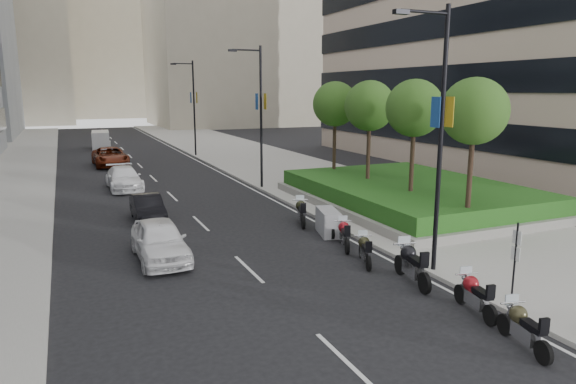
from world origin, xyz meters
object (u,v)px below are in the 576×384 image
lamp_post_0 (438,128)px  motorcycle_5 (328,222)px  car_b (148,208)px  motorcycle_6 (301,212)px  lamp_post_2 (192,103)px  motorcycle_4 (344,235)px  car_c (124,178)px  motorcycle_3 (365,250)px  motorcycle_1 (475,295)px  motorcycle_2 (411,264)px  delivery_van (101,141)px  lamp_post_1 (259,110)px  car_d (110,157)px  motorcycle_0 (523,327)px  parking_sign (515,257)px  car_a (160,240)px

lamp_post_0 → motorcycle_5: 7.40m
car_b → motorcycle_6: bearing=-28.4°
lamp_post_2 → motorcycle_4: 31.55m
lamp_post_2 → car_c: bearing=-119.0°
car_c → motorcycle_3: bearing=-71.8°
motorcycle_1 → motorcycle_3: bearing=18.3°
motorcycle_2 → motorcycle_5: 6.25m
motorcycle_2 → motorcycle_4: bearing=12.2°
car_c → lamp_post_2: bearing=60.1°
car_b → lamp_post_2: bearing=71.9°
delivery_van → motorcycle_6: bearing=-76.4°
lamp_post_1 → motorcycle_4: size_ratio=4.50×
car_d → motorcycle_5: bearing=-76.8°
motorcycle_3 → motorcycle_4: (0.28, 2.00, 0.03)m
car_b → car_c: (-0.14, 8.99, 0.08)m
motorcycle_2 → lamp_post_1: bearing=6.9°
motorcycle_0 → car_d: bearing=22.3°
car_b → motorcycle_0: bearing=-68.1°
car_b → car_c: size_ratio=0.78×
lamp_post_2 → motorcycle_2: lamp_post_2 is taller
motorcycle_3 → delivery_van: (-6.22, 43.57, 0.37)m
parking_sign → motorcycle_5: size_ratio=1.25×
lamp_post_1 → car_b: lamp_post_1 is taller
motorcycle_6 → car_c: car_c is taller
motorcycle_4 → motorcycle_5: bearing=12.5°
car_a → lamp_post_2: bearing=74.2°
lamp_post_0 → car_b: (-7.88, 11.54, -4.43)m
parking_sign → car_c: bearing=110.2°
lamp_post_0 → lamp_post_1: bearing=90.0°
motorcycle_0 → car_a: (-7.05, 10.50, 0.21)m
parking_sign → motorcycle_4: parking_sign is taller
motorcycle_0 → motorcycle_3: motorcycle_0 is taller
lamp_post_0 → car_b: size_ratio=2.34×
car_a → car_d: size_ratio=0.79×
parking_sign → motorcycle_6: bearing=100.0°
car_c → car_b: bearing=-90.0°
motorcycle_4 → car_c: car_c is taller
lamp_post_0 → motorcycle_4: lamp_post_0 is taller
lamp_post_1 → car_a: 14.99m
motorcycle_1 → car_a: car_a is taller
motorcycle_1 → motorcycle_4: 6.93m
lamp_post_0 → car_a: (-8.36, 5.33, -4.30)m
motorcycle_0 → motorcycle_4: (0.06, 8.97, 0.01)m
lamp_post_0 → motorcycle_3: 5.12m
lamp_post_0 → delivery_van: size_ratio=1.93×
motorcycle_1 → motorcycle_4: size_ratio=1.05×
motorcycle_0 → car_b: car_b is taller
lamp_post_1 → parking_sign: lamp_post_1 is taller
lamp_post_1 → motorcycle_2: 18.03m
motorcycle_6 → motorcycle_5: bearing=-152.8°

